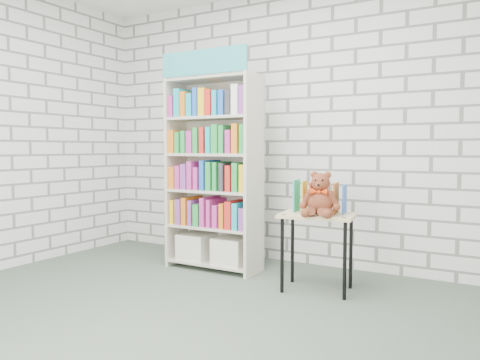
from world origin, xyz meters
The scene contains 6 objects.
ground centered at (0.00, 0.00, 0.00)m, with size 4.50×4.50×0.00m, color #465346.
room_shell centered at (0.00, 0.00, 1.78)m, with size 4.52×4.02×2.81m.
bookshelf centered at (-0.49, 1.36, 0.95)m, with size 0.93×0.36×2.09m.
display_table centered at (0.64, 1.18, 0.55)m, with size 0.65×0.50×0.64m.
table_books centered at (0.63, 1.28, 0.77)m, with size 0.44×0.24×0.25m.
teddy_bear centered at (0.70, 1.09, 0.79)m, with size 0.33×0.31×0.35m.
Camera 1 is at (2.00, -2.45, 1.18)m, focal length 35.00 mm.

